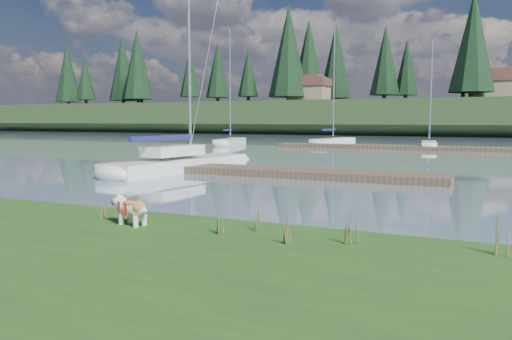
% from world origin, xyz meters
% --- Properties ---
extents(ground, '(200.00, 200.00, 0.00)m').
position_xyz_m(ground, '(0.00, 30.00, 0.00)').
color(ground, '#7D91A7').
rests_on(ground, ground).
extents(bank, '(60.00, 9.00, 0.35)m').
position_xyz_m(bank, '(0.00, -6.00, 0.17)').
color(bank, '#244A18').
rests_on(bank, ground).
extents(ridge, '(200.00, 20.00, 5.00)m').
position_xyz_m(ridge, '(0.00, 73.00, 2.50)').
color(ridge, '#1F3118').
rests_on(ridge, ground).
extents(bulldog, '(0.94, 0.49, 0.55)m').
position_xyz_m(bulldog, '(-1.07, -2.79, 0.69)').
color(bulldog, silver).
rests_on(bulldog, bank).
extents(sailboat_main, '(3.03, 9.48, 13.35)m').
position_xyz_m(sailboat_main, '(-7.60, 9.65, 0.42)').
color(sailboat_main, white).
rests_on(sailboat_main, ground).
extents(dock_near, '(16.00, 2.00, 0.30)m').
position_xyz_m(dock_near, '(-4.00, 9.00, 0.15)').
color(dock_near, '#4C3D2C').
rests_on(dock_near, ground).
extents(dock_far, '(26.00, 2.20, 0.30)m').
position_xyz_m(dock_far, '(2.00, 30.00, 0.15)').
color(dock_far, '#4C3D2C').
rests_on(dock_far, ground).
extents(sailboat_bg_0, '(2.93, 7.38, 10.59)m').
position_xyz_m(sailboat_bg_0, '(-16.53, 31.27, 0.32)').
color(sailboat_bg_0, white).
rests_on(sailboat_bg_0, ground).
extents(sailboat_bg_1, '(2.92, 7.54, 11.11)m').
position_xyz_m(sailboat_bg_1, '(-7.86, 36.11, 0.33)').
color(sailboat_bg_1, white).
rests_on(sailboat_bg_1, ground).
extents(sailboat_bg_2, '(1.71, 5.69, 8.69)m').
position_xyz_m(sailboat_bg_2, '(0.91, 32.34, 0.34)').
color(sailboat_bg_2, white).
rests_on(sailboat_bg_2, ground).
extents(weed_0, '(0.17, 0.14, 0.60)m').
position_xyz_m(weed_0, '(0.75, -2.75, 0.60)').
color(weed_0, '#475B23').
rests_on(weed_0, bank).
extents(weed_1, '(0.17, 0.14, 0.57)m').
position_xyz_m(weed_1, '(1.32, -2.24, 0.59)').
color(weed_1, '#475B23').
rests_on(weed_1, bank).
extents(weed_2, '(0.17, 0.14, 0.70)m').
position_xyz_m(weed_2, '(3.09, -2.50, 0.64)').
color(weed_2, '#475B23').
rests_on(weed_2, bank).
extents(weed_3, '(0.17, 0.14, 0.62)m').
position_xyz_m(weed_3, '(-2.07, -2.45, 0.61)').
color(weed_3, '#475B23').
rests_on(weed_3, bank).
extents(weed_4, '(0.17, 0.14, 0.48)m').
position_xyz_m(weed_4, '(2.17, -2.90, 0.55)').
color(weed_4, '#475B23').
rests_on(weed_4, bank).
extents(weed_5, '(0.17, 0.14, 0.68)m').
position_xyz_m(weed_5, '(5.26, -2.19, 0.64)').
color(weed_5, '#475B23').
rests_on(weed_5, bank).
extents(mud_lip, '(60.00, 0.50, 0.14)m').
position_xyz_m(mud_lip, '(0.00, -1.60, 0.07)').
color(mud_lip, '#33281C').
rests_on(mud_lip, ground).
extents(conifer_0, '(5.72, 5.72, 14.15)m').
position_xyz_m(conifer_0, '(-55.00, 67.00, 12.64)').
color(conifer_0, '#382619').
rests_on(conifer_0, ridge).
extents(conifer_1, '(4.40, 4.40, 11.30)m').
position_xyz_m(conifer_1, '(-40.00, 71.00, 11.28)').
color(conifer_1, '#382619').
rests_on(conifer_1, ridge).
extents(conifer_2, '(6.60, 6.60, 16.05)m').
position_xyz_m(conifer_2, '(-25.00, 68.00, 13.54)').
color(conifer_2, '#382619').
rests_on(conifer_2, ridge).
extents(conifer_3, '(4.84, 4.84, 12.25)m').
position_xyz_m(conifer_3, '(-10.00, 72.00, 11.74)').
color(conifer_3, '#382619').
rests_on(conifer_3, ridge).
extents(conifer_4, '(6.16, 6.16, 15.10)m').
position_xyz_m(conifer_4, '(3.00, 66.00, 13.09)').
color(conifer_4, '#382619').
rests_on(conifer_4, ridge).
extents(house_0, '(6.30, 5.30, 4.65)m').
position_xyz_m(house_0, '(-22.00, 70.00, 7.31)').
color(house_0, gray).
rests_on(house_0, ridge).
extents(house_1, '(6.30, 5.30, 4.65)m').
position_xyz_m(house_1, '(6.00, 71.00, 7.31)').
color(house_1, gray).
rests_on(house_1, ridge).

